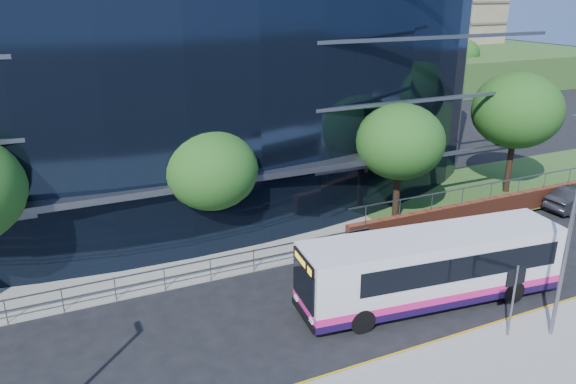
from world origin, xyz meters
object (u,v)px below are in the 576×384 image
tree_dist_f (462,54)px  tree_dist_e (362,59)px  streetlight_east (570,225)px  tree_far_c (400,142)px  street_sign (515,286)px  city_bus (434,267)px  tree_far_b (211,170)px  tree_far_d (517,110)px

tree_dist_f → tree_dist_e: bearing=-172.9°
tree_dist_f → streetlight_east: (-34.00, -44.17, 0.23)m
tree_far_c → streetlight_east: 11.22m
street_sign → streetlight_east: (1.50, -0.59, 2.29)m
tree_far_c → streetlight_east: bearing=-95.1°
street_sign → city_bus: (-0.88, 3.24, -0.59)m
tree_dist_f → streetlight_east: streetlight_east is taller
tree_far_b → city_bus: bearing=-49.8°
tree_far_c → streetlight_east: size_ratio=0.81×
streetlight_east → tree_far_b: bearing=127.6°
tree_dist_f → street_sign: bearing=-129.2°
tree_far_d → tree_dist_f: tree_far_d is taller
tree_far_d → tree_dist_f: bearing=53.1°
tree_far_d → city_bus: (-12.38, -8.34, -3.63)m
streetlight_east → street_sign: bearing=158.6°
tree_far_b → tree_dist_e: tree_dist_e is taller
streetlight_east → city_bus: bearing=121.9°
tree_dist_f → streetlight_east: bearing=-127.6°
tree_dist_f → streetlight_east: 55.74m
tree_far_c → tree_far_d: bearing=6.3°
tree_far_b → tree_far_d: tree_far_d is taller
tree_far_d → tree_dist_e: size_ratio=1.14×
tree_far_b → tree_dist_f: size_ratio=1.00×
street_sign → tree_dist_f: (35.50, 43.59, 2.06)m
tree_far_c → street_sign: bearing=-103.3°
tree_far_c → city_bus: 8.62m
street_sign → tree_far_c: tree_far_c is taller
street_sign → tree_dist_f: bearing=50.8°
tree_dist_e → streetlight_east: (-18.00, -42.17, -0.10)m
tree_far_d → streetlight_east: 15.77m
streetlight_east → tree_far_c: bearing=84.9°
street_sign → tree_dist_f: 56.25m
tree_far_b → tree_dist_e: bearing=48.5°
tree_far_b → tree_dist_f: (43.00, 32.50, 0.00)m
tree_dist_e → tree_dist_f: tree_dist_e is taller
tree_far_d → streetlight_east: bearing=-129.4°
tree_far_d → tree_dist_f: size_ratio=1.23×
tree_dist_e → tree_dist_f: (16.00, 2.00, -0.33)m
tree_far_c → tree_far_d: tree_far_d is taller
tree_far_d → city_bus: 15.36m
tree_far_b → tree_far_d: 19.03m
tree_far_b → tree_far_d: (19.00, 0.50, 0.98)m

